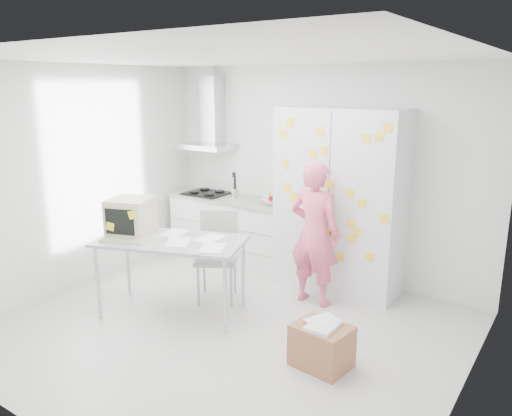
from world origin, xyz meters
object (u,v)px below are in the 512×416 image
Objects in this scene: chair at (218,250)px; cardboard_box at (322,345)px; person at (314,233)px; desk at (145,227)px.

chair reaches higher than cardboard_box.
chair is (-1.00, -0.50, -0.25)m from person.
desk is 2.29m from cardboard_box.
cardboard_box is (0.70, -1.16, -0.63)m from person.
cardboard_box is (1.70, -0.67, -0.38)m from chair.
cardboard_box is at bearing 122.45° from person.
desk is at bearing -154.30° from chair.
cardboard_box is at bearing -51.18° from chair.
person is 1.88m from desk.
desk is 0.90m from chair.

